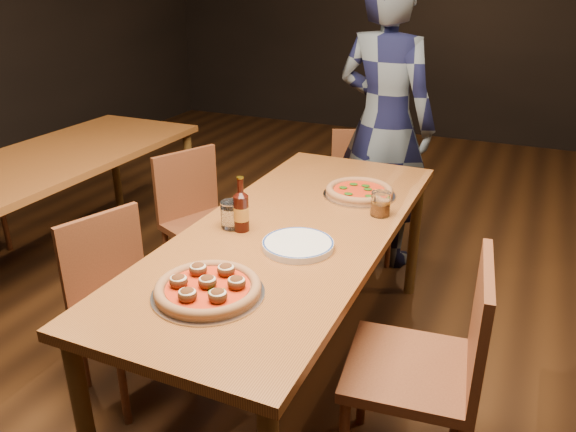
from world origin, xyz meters
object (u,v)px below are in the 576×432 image
at_px(chair_main_nw, 130,307).
at_px(beer_bottle, 241,212).
at_px(plate_stack, 298,245).
at_px(water_glass, 232,215).
at_px(table_main, 293,242).
at_px(chair_main_sw, 207,226).
at_px(table_left, 48,169).
at_px(chair_main_e, 410,367).
at_px(amber_glass, 380,204).
at_px(diner, 384,124).
at_px(pizza_meatball, 208,288).
at_px(chair_end, 362,196).
at_px(pizza_margherita, 359,191).

distance_m(chair_main_nw, beer_bottle, 0.64).
relative_size(plate_stack, water_glass, 2.43).
xyz_separation_m(table_main, chair_main_sw, (-0.73, 0.46, -0.25)).
relative_size(table_left, water_glass, 17.43).
relative_size(chair_main_e, amber_glass, 8.75).
bearing_deg(beer_bottle, water_glass, 168.31).
bearing_deg(diner, plate_stack, 107.78).
xyz_separation_m(pizza_meatball, diner, (0.07, 1.94, 0.12)).
bearing_deg(chair_main_sw, table_left, 123.12).
bearing_deg(pizza_meatball, table_main, 86.35).
bearing_deg(pizza_meatball, chair_main_sw, 122.77).
height_order(chair_main_e, chair_end, chair_main_e).
bearing_deg(chair_main_e, diner, -167.80).
bearing_deg(chair_main_e, plate_stack, -116.08).
height_order(pizza_margherita, water_glass, water_glass).
distance_m(water_glass, diner, 1.46).
height_order(chair_main_nw, beer_bottle, beer_bottle).
xyz_separation_m(chair_main_e, pizza_margherita, (-0.46, 0.81, 0.30)).
bearing_deg(pizza_margherita, chair_main_nw, -131.53).
height_order(pizza_margherita, plate_stack, pizza_margherita).
xyz_separation_m(table_main, amber_glass, (0.30, 0.27, 0.13)).
xyz_separation_m(plate_stack, beer_bottle, (-0.28, 0.06, 0.07)).
height_order(chair_main_nw, pizza_meatball, chair_main_nw).
distance_m(table_main, plate_stack, 0.22).
bearing_deg(chair_main_sw, water_glass, -114.89).
bearing_deg(plate_stack, chair_end, 96.90).
distance_m(table_left, amber_glass, 2.00).
height_order(table_main, chair_main_nw, chair_main_nw).
height_order(pizza_meatball, plate_stack, pizza_meatball).
relative_size(table_left, chair_main_sw, 2.32).
height_order(table_main, chair_main_sw, chair_main_sw).
bearing_deg(chair_main_e, beer_bottle, -113.36).
height_order(chair_main_e, amber_glass, chair_main_e).
relative_size(beer_bottle, water_glass, 1.99).
height_order(chair_main_nw, chair_end, chair_end).
bearing_deg(amber_glass, chair_end, 110.52).
xyz_separation_m(table_left, amber_glass, (2.00, -0.03, 0.13)).
distance_m(pizza_meatball, amber_glass, 0.95).
relative_size(chair_main_e, diner, 0.53).
bearing_deg(chair_main_nw, chair_main_sw, 27.64).
height_order(chair_end, amber_glass, amber_glass).
bearing_deg(water_glass, plate_stack, -11.51).
xyz_separation_m(chair_main_nw, diner, (0.62, 1.70, 0.47)).
distance_m(chair_main_sw, chair_main_e, 1.56).
relative_size(table_left, chair_main_e, 2.13).
distance_m(chair_main_sw, beer_bottle, 0.89).
bearing_deg(plate_stack, table_left, 165.24).
relative_size(water_glass, diner, 0.06).
distance_m(chair_end, water_glass, 1.45).
xyz_separation_m(table_left, plate_stack, (1.80, -0.47, 0.09)).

